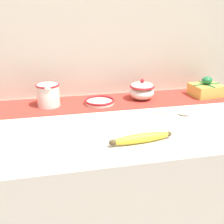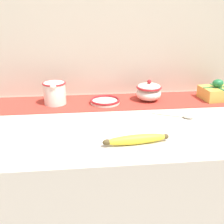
% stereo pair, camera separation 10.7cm
% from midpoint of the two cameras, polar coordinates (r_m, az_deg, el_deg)
% --- Properties ---
extents(countertop, '(1.31, 0.69, 0.92)m').
position_cam_midpoint_polar(countertop, '(1.37, -2.09, -19.62)').
color(countertop, beige).
rests_on(countertop, ground_plane).
extents(back_wall, '(2.11, 0.04, 2.40)m').
position_cam_midpoint_polar(back_wall, '(1.41, -5.29, 14.70)').
color(back_wall, '#B7AD99').
rests_on(back_wall, ground_plane).
extents(table_runner, '(1.20, 0.24, 0.00)m').
position_cam_midpoint_polar(table_runner, '(1.33, -4.04, 1.97)').
color(table_runner, '#B23328').
rests_on(table_runner, countertop).
extents(cream_pitcher, '(0.11, 0.12, 0.10)m').
position_cam_midpoint_polar(cream_pitcher, '(1.30, -15.15, 3.50)').
color(cream_pitcher, white).
rests_on(cream_pitcher, countertop).
extents(sugar_bowl, '(0.12, 0.12, 0.10)m').
position_cam_midpoint_polar(sugar_bowl, '(1.35, 3.85, 4.36)').
color(sugar_bowl, white).
rests_on(sugar_bowl, countertop).
extents(small_dish, '(0.14, 0.14, 0.02)m').
position_cam_midpoint_polar(small_dish, '(1.30, -4.88, 2.14)').
color(small_dish, white).
rests_on(small_dish, countertop).
extents(banana, '(0.23, 0.06, 0.03)m').
position_cam_midpoint_polar(banana, '(0.94, 2.74, -5.40)').
color(banana, yellow).
rests_on(banana, countertop).
extents(spoon, '(0.16, 0.09, 0.01)m').
position_cam_midpoint_polar(spoon, '(1.19, 11.53, -0.46)').
color(spoon, '#A89E89').
rests_on(spoon, countertop).
extents(gift_box, '(0.16, 0.14, 0.10)m').
position_cam_midpoint_polar(gift_box, '(1.47, 16.62, 4.44)').
color(gift_box, gold).
rests_on(gift_box, countertop).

